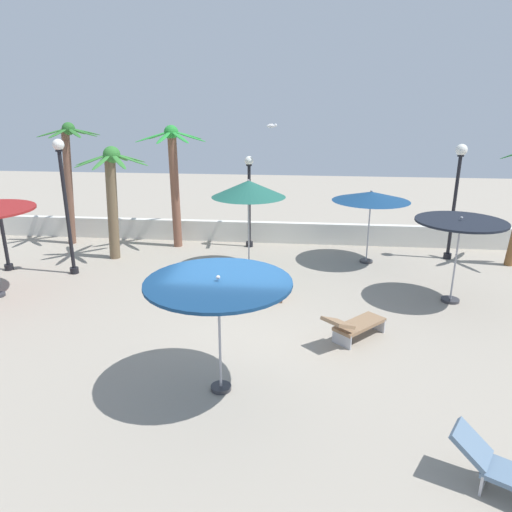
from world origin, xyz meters
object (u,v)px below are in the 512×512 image
Objects in this scene: lamp_post_3 at (65,195)px; lamp_post_0 at (457,187)px; palm_tree_3 at (174,171)px; lamp_post_1 at (249,195)px; palm_tree_0 at (112,188)px; seagull_0 at (271,126)px; patio_umbrella_0 at (371,197)px; patio_umbrella_1 at (218,286)px; patio_umbrella_4 at (249,189)px; planter at (271,286)px; patio_umbrella_3 at (460,227)px; lounge_chair_1 at (354,325)px; palm_tree_1 at (69,168)px.

lamp_post_0 is at bearing 12.79° from lamp_post_3.
lamp_post_1 is at bearing 4.65° from palm_tree_3.
seagull_0 is at bearing 18.29° from palm_tree_0.
patio_umbrella_1 is (-3.80, -8.26, -0.16)m from patio_umbrella_0.
patio_umbrella_4 is 2.42× the size of seagull_0.
lamp_post_0 is at bearing -5.74° from lamp_post_1.
planter is at bearing -11.86° from lamp_post_3.
patio_umbrella_0 is at bearing -20.94° from seagull_0.
patio_umbrella_0 is at bearing 121.37° from patio_umbrella_3.
patio_umbrella_0 reaches higher than patio_umbrella_1.
palm_tree_0 is at bearing -161.71° from seagull_0.
lamp_post_0 is (6.80, 9.01, 0.43)m from patio_umbrella_1.
palm_tree_0 is (-5.20, 7.82, 0.37)m from patio_umbrella_1.
patio_umbrella_0 is at bearing 12.46° from lamp_post_3.
planter is at bearing 82.14° from patio_umbrella_1.
patio_umbrella_0 is 0.61× the size of lamp_post_3.
palm_tree_0 is at bearing -157.29° from lamp_post_1.
palm_tree_0 reaches higher than patio_umbrella_4.
patio_umbrella_3 is at bearing -26.13° from palm_tree_3.
patio_umbrella_0 is 4.42m from seagull_0.
planter is at bearing -176.59° from patio_umbrella_3.
lamp_post_3 is (-5.76, -1.03, -0.12)m from patio_umbrella_4.
lounge_chair_1 is (3.09, -4.77, -2.35)m from patio_umbrella_4.
palm_tree_0 is at bearing -34.76° from palm_tree_1.
seagull_0 reaches higher than lamp_post_1.
lounge_chair_1 is (10.37, -7.11, -2.62)m from palm_tree_1.
palm_tree_3 is at bearing 0.81° from palm_tree_1.
patio_umbrella_3 is 1.97× the size of seagull_0.
palm_tree_0 is 1.93m from lamp_post_3.
lamp_post_3 reaches higher than lamp_post_1.
lounge_chair_1 is (3.39, -7.40, -1.66)m from lamp_post_1.
palm_tree_3 is 1.06× the size of lamp_post_3.
palm_tree_1 is 3.71m from lamp_post_3.
lamp_post_3 reaches higher than patio_umbrella_1.
lamp_post_0 is at bearing 75.92° from patio_umbrella_3.
lamp_post_0 is 0.94× the size of lamp_post_3.
palm_tree_3 is at bearing 177.14° from lamp_post_0.
palm_tree_0 is 2.48m from palm_tree_3.
lamp_post_3 is (1.51, -3.37, -0.40)m from palm_tree_1.
palm_tree_1 is 1.08× the size of lamp_post_3.
patio_umbrella_1 is 0.78× the size of lamp_post_1.
seagull_0 is (-6.55, 0.61, 2.00)m from lamp_post_0.
palm_tree_1 is at bearing 161.50° from patio_umbrella_3.
palm_tree_1 reaches higher than palm_tree_3.
patio_umbrella_1 is at bearing -56.37° from palm_tree_0.
lamp_post_0 is at bearing -5.36° from seagull_0.
planter is (0.39, -4.94, -4.26)m from seagull_0.
lamp_post_3 is 7.50m from seagull_0.
lamp_post_1 is at bearing 171.30° from seagull_0.
lamp_post_3 is (-12.85, -2.92, -0.00)m from lamp_post_0.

